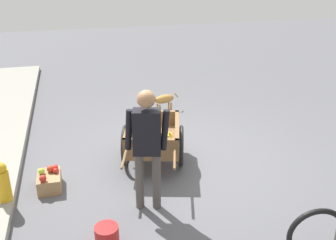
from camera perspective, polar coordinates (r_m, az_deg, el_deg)
The scene contains 7 objects.
ground_plane at distance 6.28m, azimuth 1.42°, elevation -6.26°, with size 24.00×24.00×0.00m, color #56565B.
fruit_cart at distance 6.07m, azimuth -2.25°, elevation -2.75°, with size 1.79×1.17×0.74m.
vendor_person at distance 4.80m, azimuth -3.07°, elevation -3.03°, with size 0.28×0.54×1.63m.
dog at distance 8.13m, azimuth -0.80°, elevation 3.03°, with size 0.28×0.66×0.40m.
fire_hydrant at distance 5.53m, azimuth -22.92°, elevation -8.83°, with size 0.25×0.25×0.67m.
plastic_bucket at distance 4.72m, azimuth -8.90°, elevation -16.32°, with size 0.28×0.28×0.24m, color #B21E1E.
apple_crate at distance 5.85m, azimuth -16.91°, elevation -8.42°, with size 0.44×0.32×0.32m.
Camera 1 is at (-5.25, 1.45, 3.13)m, focal length 41.77 mm.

